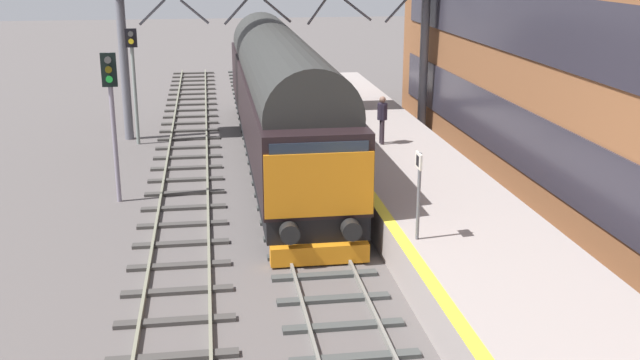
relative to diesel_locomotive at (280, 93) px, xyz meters
name	(u,v)px	position (x,y,z in m)	size (l,w,h in m)	color
ground_plane	(310,238)	(0.00, -7.99, -2.49)	(140.00, 140.00, 0.00)	#5B5453
track_main	(310,237)	(0.00, -7.99, -2.43)	(2.50, 60.00, 0.15)	gray
track_adjacent_west	(181,243)	(-3.41, -7.99, -2.43)	(2.50, 60.00, 0.15)	gray
station_platform	(441,214)	(3.60, -7.99, -1.99)	(4.00, 44.00, 1.01)	#A19692
diesel_locomotive	(280,93)	(0.00, 0.00, 0.00)	(2.74, 19.82, 4.68)	black
signal_post_near	(112,108)	(-5.37, -4.03, 0.43)	(0.44, 0.22, 4.55)	gray
signal_post_mid	(134,73)	(-5.37, 3.28, 0.34)	(0.44, 0.22, 4.54)	gray
platform_number_sign	(419,183)	(2.08, -10.94, -0.13)	(0.10, 0.44, 2.05)	slate
waiting_passenger	(382,115)	(3.31, -1.96, -0.50)	(0.35, 0.51, 1.64)	#342A32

